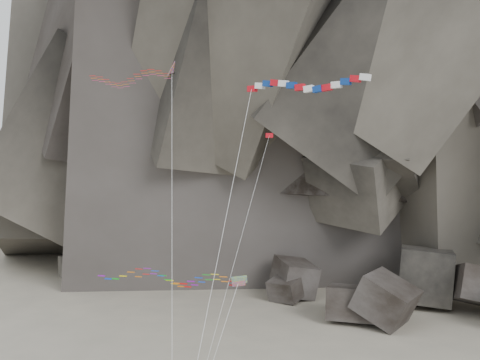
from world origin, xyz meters
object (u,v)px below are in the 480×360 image
(delta_kite, at_px, (127,78))
(banner_kite, at_px, (304,87))
(parafoil_kite, at_px, (163,276))
(pennant_kite, at_px, (253,192))

(delta_kite, relative_size, banner_kite, 1.09)
(delta_kite, relative_size, parafoil_kite, 1.87)
(banner_kite, height_order, parafoil_kite, banner_kite)
(parafoil_kite, bearing_deg, pennant_kite, -21.47)
(parafoil_kite, bearing_deg, banner_kite, -21.40)
(parafoil_kite, height_order, pennant_kite, pennant_kite)
(banner_kite, bearing_deg, parafoil_kite, -164.85)
(delta_kite, distance_m, parafoil_kite, 17.20)
(delta_kite, xyz_separation_m, pennant_kite, (12.32, -3.76, -9.24))
(delta_kite, height_order, parafoil_kite, delta_kite)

